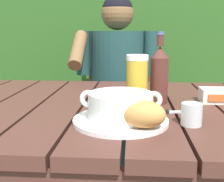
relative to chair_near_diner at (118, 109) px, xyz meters
The scene contains 12 objects.
dining_table 0.91m from the chair_near_diner, 89.80° to the right, with size 1.38×0.91×0.75m.
hedge_backdrop 0.94m from the chair_near_diner, 81.98° to the left, with size 3.23×0.93×2.60m.
chair_near_diner is the anchor object (origin of this frame).
person_eating 0.31m from the chair_near_diner, 90.83° to the right, with size 0.48×0.47×1.22m.
serving_plate 1.15m from the chair_near_diner, 86.60° to the right, with size 0.27×0.27×0.01m.
soup_bowl 1.16m from the chair_near_diner, 86.60° to the right, with size 0.23×0.18×0.08m.
bread_roll 1.23m from the chair_near_diner, 83.93° to the right, with size 0.14×0.12×0.07m.
beer_glass 0.99m from the chair_near_diner, 82.90° to the right, with size 0.08×0.08×0.18m.
beer_bottle 0.97m from the chair_near_diner, 77.64° to the right, with size 0.06×0.06×0.25m.
water_glass_small 1.19m from the chair_near_diner, 76.88° to the right, with size 0.06×0.06×0.06m.
butter_tub 0.99m from the chair_near_diner, 64.67° to the right, with size 0.11×0.09×0.05m.
table_knife 1.06m from the chair_near_diner, 78.23° to the right, with size 0.15×0.04×0.01m.
Camera 1 is at (0.10, -1.00, 1.01)m, focal length 46.05 mm.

